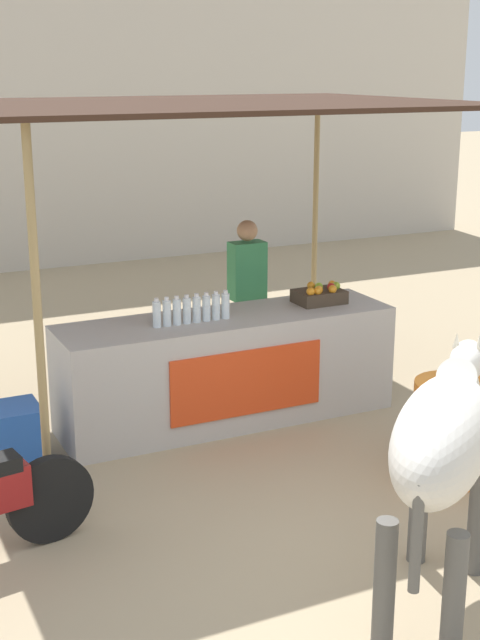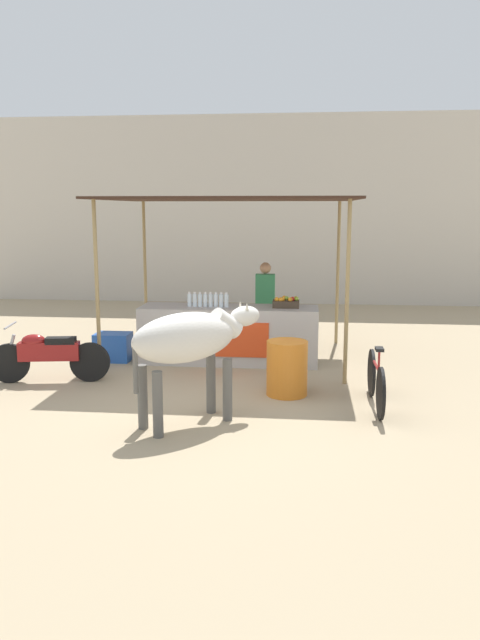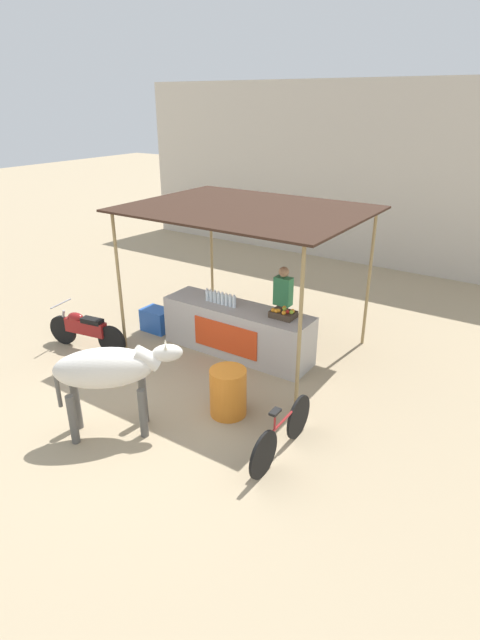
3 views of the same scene
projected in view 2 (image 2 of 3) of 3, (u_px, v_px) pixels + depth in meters
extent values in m
plane|color=tan|center=(209.00, 401.00, 8.53)|extent=(60.00, 60.00, 0.00)
cube|color=beige|center=(260.00, 211.00, 17.15)|extent=(16.00, 0.50, 5.07)
cube|color=#B2ADA8|center=(229.00, 335.00, 10.59)|extent=(3.00, 0.80, 0.96)
cube|color=red|center=(226.00, 340.00, 10.19)|extent=(1.40, 0.02, 0.58)
cube|color=#382319|center=(231.00, 199.00, 10.49)|extent=(4.20, 3.20, 0.04)
cylinder|color=#997F51|center=(97.00, 289.00, 9.52)|extent=(0.06, 0.06, 2.75)
cylinder|color=#997F51|center=(347.00, 293.00, 9.12)|extent=(0.06, 0.06, 2.75)
cylinder|color=#997F51|center=(145.00, 271.00, 12.34)|extent=(0.06, 0.06, 2.75)
cylinder|color=#997F51|center=(338.00, 273.00, 11.94)|extent=(0.06, 0.06, 2.75)
cylinder|color=silver|center=(189.00, 300.00, 10.51)|extent=(0.07, 0.07, 0.22)
cylinder|color=white|center=(189.00, 293.00, 10.49)|extent=(0.04, 0.04, 0.03)
cylinder|color=silver|center=(195.00, 300.00, 10.50)|extent=(0.07, 0.07, 0.22)
cylinder|color=white|center=(195.00, 293.00, 10.48)|extent=(0.04, 0.04, 0.03)
cylinder|color=silver|center=(200.00, 300.00, 10.49)|extent=(0.07, 0.07, 0.22)
cylinder|color=white|center=(200.00, 293.00, 10.47)|extent=(0.04, 0.04, 0.03)
cylinder|color=silver|center=(205.00, 300.00, 10.48)|extent=(0.07, 0.07, 0.22)
cylinder|color=white|center=(205.00, 293.00, 10.46)|extent=(0.04, 0.04, 0.03)
cylinder|color=silver|center=(211.00, 300.00, 10.47)|extent=(0.07, 0.07, 0.22)
cylinder|color=white|center=(211.00, 293.00, 10.45)|extent=(0.04, 0.04, 0.03)
cylinder|color=silver|center=(216.00, 301.00, 10.46)|extent=(0.07, 0.07, 0.22)
cylinder|color=white|center=(216.00, 293.00, 10.44)|extent=(0.04, 0.04, 0.03)
cylinder|color=silver|center=(221.00, 301.00, 10.45)|extent=(0.07, 0.07, 0.22)
cylinder|color=white|center=(221.00, 293.00, 10.43)|extent=(0.04, 0.04, 0.03)
cylinder|color=silver|center=(226.00, 301.00, 10.44)|extent=(0.07, 0.07, 0.22)
cylinder|color=white|center=(226.00, 293.00, 10.42)|extent=(0.04, 0.04, 0.03)
cube|color=#3F3326|center=(286.00, 304.00, 10.45)|extent=(0.44, 0.32, 0.12)
sphere|color=orange|center=(277.00, 299.00, 10.35)|extent=(0.08, 0.08, 0.08)
sphere|color=orange|center=(284.00, 298.00, 10.53)|extent=(0.08, 0.08, 0.08)
sphere|color=orange|center=(281.00, 299.00, 10.34)|extent=(0.08, 0.08, 0.08)
sphere|color=orange|center=(283.00, 299.00, 10.36)|extent=(0.08, 0.08, 0.08)
sphere|color=orange|center=(296.00, 298.00, 10.46)|extent=(0.08, 0.08, 0.08)
sphere|color=#8CB22D|center=(287.00, 298.00, 10.46)|extent=(0.08, 0.08, 0.08)
sphere|color=#8CB22D|center=(296.00, 299.00, 10.40)|extent=(0.08, 0.08, 0.08)
sphere|color=orange|center=(290.00, 300.00, 10.31)|extent=(0.08, 0.08, 0.08)
sphere|color=#B21E19|center=(292.00, 299.00, 10.39)|extent=(0.08, 0.08, 0.08)
cylinder|color=#383842|center=(265.00, 329.00, 11.28)|extent=(0.22, 0.22, 0.88)
cube|color=#337F4C|center=(265.00, 290.00, 11.15)|extent=(0.34, 0.20, 0.56)
sphere|color=#A87A56|center=(265.00, 268.00, 11.08)|extent=(0.20, 0.20, 0.20)
cube|color=blue|center=(113.00, 347.00, 10.75)|extent=(0.60, 0.44, 0.48)
cylinder|color=orange|center=(287.00, 368.00, 8.74)|extent=(0.58, 0.58, 0.77)
ellipsoid|color=silver|center=(185.00, 337.00, 7.42)|extent=(1.38, 1.33, 0.60)
cylinder|color=#575551|center=(211.00, 383.00, 7.97)|extent=(0.12, 0.12, 0.78)
cylinder|color=#575551|center=(227.00, 390.00, 7.69)|extent=(0.12, 0.12, 0.78)
cylinder|color=#575551|center=(143.00, 397.00, 7.40)|extent=(0.12, 0.12, 0.78)
cylinder|color=#575551|center=(158.00, 404.00, 7.11)|extent=(0.12, 0.12, 0.78)
cylinder|color=silver|center=(226.00, 323.00, 7.75)|extent=(0.49, 0.48, 0.41)
ellipsoid|color=silver|center=(245.00, 316.00, 7.92)|extent=(0.47, 0.46, 0.26)
cone|color=beige|center=(240.00, 305.00, 7.93)|extent=(0.05, 0.05, 0.10)
cone|color=beige|center=(247.00, 306.00, 7.82)|extent=(0.05, 0.05, 0.10)
cylinder|color=#575551|center=(135.00, 368.00, 7.07)|extent=(0.06, 0.06, 0.60)
cylinder|color=black|center=(9.00, 363.00, 9.36)|extent=(0.60, 0.18, 0.60)
cylinder|color=black|center=(90.00, 362.00, 9.44)|extent=(0.60, 0.18, 0.60)
cube|color=maroon|center=(49.00, 351.00, 9.37)|extent=(0.92, 0.33, 0.28)
ellipsoid|color=maroon|center=(34.00, 341.00, 9.33)|extent=(0.39, 0.26, 0.20)
cube|color=black|center=(61.00, 341.00, 9.35)|extent=(0.46, 0.25, 0.10)
cylinder|color=#99999E|center=(10.00, 325.00, 9.26)|extent=(0.12, 0.55, 0.03)
cylinder|color=#99999E|center=(10.00, 350.00, 9.33)|extent=(0.21, 0.08, 0.49)
cylinder|color=black|center=(372.00, 373.00, 8.72)|extent=(0.05, 0.66, 0.66)
cylinder|color=black|center=(381.00, 393.00, 7.74)|extent=(0.05, 0.66, 0.66)
cylinder|color=maroon|center=(376.00, 366.00, 8.19)|extent=(0.05, 0.85, 0.04)
cylinder|color=maroon|center=(379.00, 361.00, 7.95)|extent=(0.03, 0.03, 0.28)
cube|color=black|center=(379.00, 349.00, 7.93)|extent=(0.10, 0.18, 0.04)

